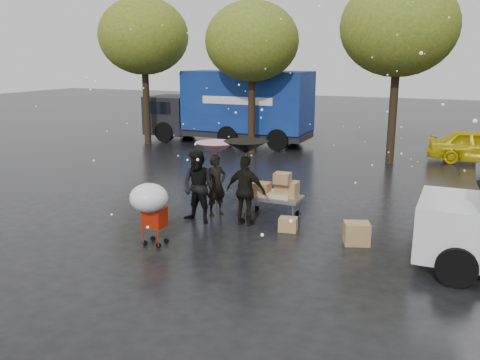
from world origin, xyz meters
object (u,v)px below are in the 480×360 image
at_px(blue_truck, 232,107).
at_px(yellow_taxi, 480,146).
at_px(person_black, 246,191).
at_px(shopping_cart, 150,201).
at_px(vendor_cart, 276,191).
at_px(person_pink, 216,185).

height_order(blue_truck, yellow_taxi, blue_truck).
bearing_deg(blue_truck, person_black, -63.45).
bearing_deg(shopping_cart, vendor_cart, 59.94).
bearing_deg(vendor_cart, shopping_cart, -120.06).
xyz_separation_m(blue_truck, yellow_taxi, (11.15, -0.39, -1.08)).
height_order(vendor_cart, blue_truck, blue_truck).
distance_m(person_black, yellow_taxi, 12.25).
relative_size(person_pink, yellow_taxi, 0.41).
bearing_deg(yellow_taxi, vendor_cart, 150.55).
bearing_deg(person_black, blue_truck, -61.87).
bearing_deg(blue_truck, person_pink, -67.02).
relative_size(person_black, shopping_cart, 1.21).
height_order(person_pink, shopping_cart, person_pink).
bearing_deg(yellow_taxi, person_pink, 144.87).
relative_size(shopping_cart, blue_truck, 0.18).
xyz_separation_m(shopping_cart, yellow_taxi, (6.79, 13.24, -0.39)).
bearing_deg(blue_truck, yellow_taxi, -1.99).
bearing_deg(person_black, person_pink, -21.70).
xyz_separation_m(person_pink, person_black, (1.05, -0.45, 0.07)).
distance_m(person_pink, shopping_cart, 2.77).
bearing_deg(vendor_cart, person_pink, -166.35).
relative_size(person_pink, person_black, 0.92).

